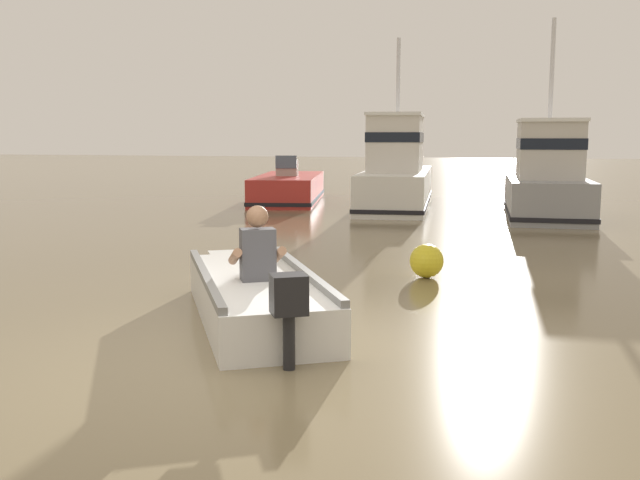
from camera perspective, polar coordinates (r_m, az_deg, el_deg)
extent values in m
plane|color=#7A6B4C|center=(5.97, -7.14, -9.97)|extent=(120.00, 120.00, 0.00)
cube|color=white|center=(7.37, -5.13, -4.66)|extent=(2.46, 3.25, 0.44)
cube|color=white|center=(9.05, -6.89, -2.27)|extent=(0.72, 0.64, 0.42)
cube|color=gray|center=(7.26, -9.14, -2.91)|extent=(1.54, 2.70, 0.08)
cube|color=gray|center=(7.41, -1.26, -2.57)|extent=(1.54, 2.70, 0.08)
cube|color=white|center=(7.23, -5.02, -3.44)|extent=(1.02, 0.73, 0.06)
cylinder|color=black|center=(5.78, -2.49, -7.73)|extent=(0.14, 0.14, 0.54)
cube|color=black|center=(5.70, -2.51, -4.35)|extent=(0.36, 0.35, 0.32)
cube|color=#4C4C51|center=(7.13, -4.98, -1.16)|extent=(0.40, 0.36, 0.52)
sphere|color=#9E7051|center=(7.08, -5.02, 1.88)|extent=(0.22, 0.22, 0.22)
cylinder|color=#9E7051|center=(7.15, -6.79, -1.32)|extent=(0.28, 0.42, 0.23)
cylinder|color=#9E7051|center=(7.22, -3.32, -1.18)|extent=(0.28, 0.42, 0.23)
cube|color=#B72D28|center=(20.76, -2.50, 4.14)|extent=(2.59, 5.24, 0.76)
cube|color=black|center=(20.78, -2.50, 3.46)|extent=(2.64, 5.29, 0.10)
cube|color=#B2ADA3|center=(20.35, -2.64, 5.75)|extent=(0.68, 0.60, 0.44)
cube|color=slate|center=(20.09, -2.72, 6.24)|extent=(0.59, 0.15, 0.36)
cube|color=white|center=(19.23, 6.16, 4.10)|extent=(2.11, 6.31, 0.98)
cube|color=black|center=(19.25, 6.14, 3.16)|extent=(2.16, 6.35, 0.10)
cube|color=silver|center=(18.62, 6.09, 7.62)|extent=(1.48, 2.69, 1.39)
cube|color=black|center=(18.62, 6.10, 8.15)|extent=(1.51, 2.73, 0.24)
cube|color=white|center=(18.63, 6.12, 9.88)|extent=(1.55, 2.83, 0.08)
cylinder|color=silver|center=(19.04, 6.23, 10.66)|extent=(0.10, 0.10, 3.41)
cube|color=gray|center=(17.54, 17.57, 3.27)|extent=(1.89, 4.54, 0.92)
cube|color=black|center=(17.57, 17.52, 2.30)|extent=(1.93, 4.58, 0.10)
cube|color=beige|center=(17.08, 17.84, 6.80)|extent=(1.42, 1.93, 1.26)
cube|color=black|center=(17.08, 17.86, 7.33)|extent=(1.45, 1.96, 0.24)
cube|color=white|center=(17.08, 17.94, 9.05)|extent=(1.49, 2.03, 0.08)
cylinder|color=silver|center=(17.39, 17.92, 10.65)|extent=(0.10, 0.10, 3.59)
sphere|color=yellow|center=(9.60, 8.50, -1.66)|extent=(0.45, 0.45, 0.45)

